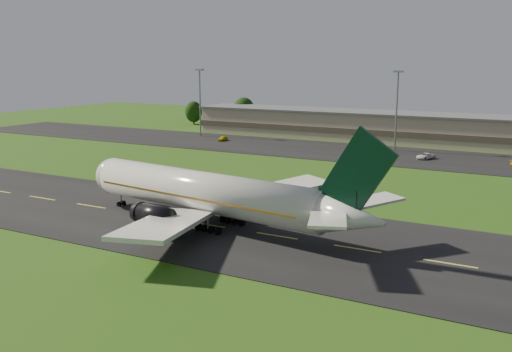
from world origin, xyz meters
The scene contains 10 objects.
ground centered at (0.00, 0.00, 0.00)m, with size 360.00×360.00×0.00m, color #244A12.
taxiway centered at (0.00, 0.00, 0.05)m, with size 220.00×30.00×0.10m, color black.
apron centered at (0.00, 72.00, 0.05)m, with size 260.00×30.00×0.10m, color black.
airliner centered at (0.39, -0.12, 4.66)m, with size 51.14×41.79×15.57m.
terminal centered at (6.40, 96.18, 3.99)m, with size 145.00×16.00×8.40m.
light_mast_west centered at (-55.00, 80.00, 12.74)m, with size 2.40×1.20×20.35m.
light_mast_centre centered at (5.00, 80.00, 12.74)m, with size 2.40×1.20×20.35m.
service_vehicle_a centered at (-43.40, 74.14, 0.77)m, with size 1.58×3.92×1.34m, color gold.
service_vehicle_b centered at (-2.26, 73.83, 0.78)m, with size 1.44×4.14×1.36m, color maroon.
service_vehicle_c centered at (14.88, 70.37, 0.80)m, with size 2.32×5.03×1.40m, color silver.
Camera 1 is at (42.95, -64.50, 22.70)m, focal length 40.00 mm.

